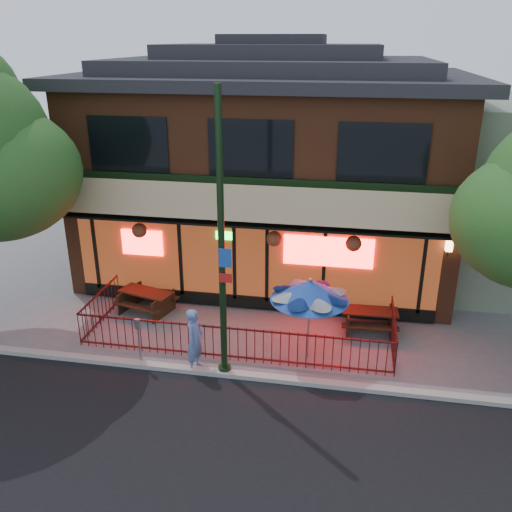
{
  "coord_description": "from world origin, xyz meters",
  "views": [
    {
      "loc": [
        2.84,
        -11.65,
        7.83
      ],
      "look_at": [
        0.37,
        2.0,
        2.26
      ],
      "focal_mm": 38.0,
      "sensor_mm": 36.0,
      "label": 1
    }
  ],
  "objects_px": {
    "street_light": "(222,257)",
    "picnic_table_right": "(370,317)",
    "picnic_table_left": "(146,298)",
    "patio_umbrella": "(310,290)",
    "pedestrian": "(195,340)",
    "parking_meter_near": "(138,334)"
  },
  "relations": [
    {
      "from": "street_light",
      "to": "parking_meter_near",
      "type": "bearing_deg",
      "value": 179.93
    },
    {
      "from": "parking_meter_near",
      "to": "pedestrian",
      "type": "bearing_deg",
      "value": 1.95
    },
    {
      "from": "street_light",
      "to": "parking_meter_near",
      "type": "relative_size",
      "value": 5.3
    },
    {
      "from": "street_light",
      "to": "pedestrian",
      "type": "xyz_separation_m",
      "value": [
        -0.75,
        0.05,
        -2.3
      ]
    },
    {
      "from": "street_light",
      "to": "picnic_table_left",
      "type": "bearing_deg",
      "value": 138.09
    },
    {
      "from": "parking_meter_near",
      "to": "picnic_table_left",
      "type": "bearing_deg",
      "value": 107.7
    },
    {
      "from": "picnic_table_left",
      "to": "picnic_table_right",
      "type": "height_order",
      "value": "picnic_table_left"
    },
    {
      "from": "parking_meter_near",
      "to": "picnic_table_right",
      "type": "bearing_deg",
      "value": 25.67
    },
    {
      "from": "picnic_table_left",
      "to": "patio_umbrella",
      "type": "bearing_deg",
      "value": -18.43
    },
    {
      "from": "street_light",
      "to": "parking_meter_near",
      "type": "xyz_separation_m",
      "value": [
        -2.23,
        0.0,
        -2.25
      ]
    },
    {
      "from": "picnic_table_left",
      "to": "picnic_table_right",
      "type": "distance_m",
      "value": 6.72
    },
    {
      "from": "picnic_table_left",
      "to": "pedestrian",
      "type": "relative_size",
      "value": 1.13
    },
    {
      "from": "street_light",
      "to": "picnic_table_right",
      "type": "distance_m",
      "value": 5.3
    },
    {
      "from": "street_light",
      "to": "picnic_table_right",
      "type": "bearing_deg",
      "value": 37.92
    },
    {
      "from": "patio_umbrella",
      "to": "pedestrian",
      "type": "bearing_deg",
      "value": -158.97
    },
    {
      "from": "picnic_table_left",
      "to": "pedestrian",
      "type": "xyz_separation_m",
      "value": [
        2.37,
        -2.75,
        0.39
      ]
    },
    {
      "from": "picnic_table_left",
      "to": "pedestrian",
      "type": "height_order",
      "value": "pedestrian"
    },
    {
      "from": "patio_umbrella",
      "to": "pedestrian",
      "type": "distance_m",
      "value": 3.13
    },
    {
      "from": "pedestrian",
      "to": "patio_umbrella",
      "type": "bearing_deg",
      "value": -57.97
    },
    {
      "from": "picnic_table_left",
      "to": "parking_meter_near",
      "type": "relative_size",
      "value": 1.44
    },
    {
      "from": "picnic_table_left",
      "to": "parking_meter_near",
      "type": "height_order",
      "value": "parking_meter_near"
    },
    {
      "from": "picnic_table_left",
      "to": "patio_umbrella",
      "type": "distance_m",
      "value": 5.58
    }
  ]
}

